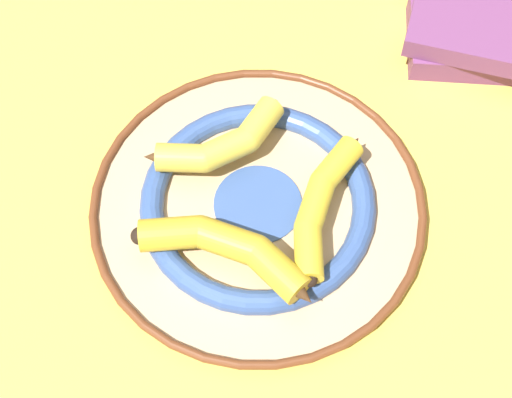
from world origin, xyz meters
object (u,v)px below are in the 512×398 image
Objects in this scene: decorative_bowl at (256,208)px; banana_b at (229,249)px; banana_c at (220,145)px; book_stack at (484,29)px; banana_a at (321,203)px.

banana_b reaches higher than decorative_bowl.
decorative_bowl is 0.08m from banana_c.
banana_b is at bearing -124.91° from book_stack.
book_stack is (0.36, -0.14, 0.02)m from decorative_bowl.
decorative_bowl is 0.08m from banana_b.
banana_b reaches higher than book_stack.
decorative_bowl is 1.99× the size of banana_a.
banana_a is at bearing -119.80° from book_stack.
banana_a reaches higher than book_stack.
banana_b is 1.38× the size of banana_c.
banana_c is (0.11, 0.07, -0.00)m from banana_b.
decorative_bowl is 1.72× the size of book_stack.
decorative_bowl is at bearing -81.65° from banana_a.
banana_a is at bearing -62.21° from banana_c.
book_stack is at bearing 0.94° from banana_c.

